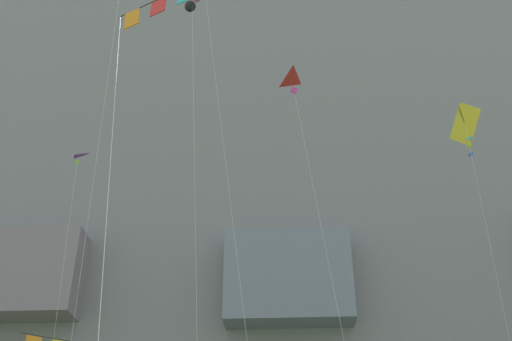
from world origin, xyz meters
name	(u,v)px	position (x,y,z in m)	size (l,w,h in m)	color
cliff_face	(288,254)	(-0.01, 60.77, 28.81)	(180.00, 23.55, 57.67)	gray
kite_delta_low_right	(303,104)	(1.12, 28.47, 22.84)	(3.10, 2.22, 23.88)	red
kite_delta_high_center	(71,189)	(-11.99, 32.67, 20.67)	(2.64, 2.96, 22.91)	purple
kite_diamond_front_field	(466,130)	(10.12, 31.70, 23.08)	(1.44, 2.82, 24.73)	yellow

